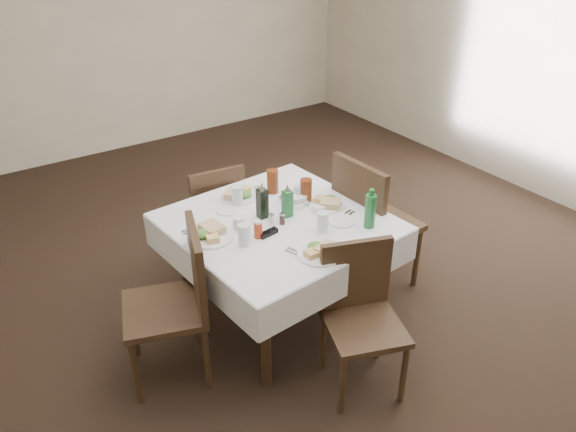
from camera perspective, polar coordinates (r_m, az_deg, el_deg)
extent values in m
plane|color=black|center=(4.04, 0.10, -9.22)|extent=(7.00, 7.00, 0.00)
cube|color=#BEB097|center=(6.45, -18.63, 18.09)|extent=(6.00, 0.04, 2.80)
cylinder|color=#312114|center=(3.27, -2.29, -12.22)|extent=(0.06, 0.06, 0.72)
cylinder|color=#312114|center=(3.87, -10.38, -5.12)|extent=(0.06, 0.06, 0.72)
cylinder|color=#312114|center=(3.75, 8.79, -6.27)|extent=(0.06, 0.06, 0.72)
cylinder|color=#312114|center=(4.29, 0.02, -0.86)|extent=(0.06, 0.06, 0.72)
cube|color=#312114|center=(3.55, -1.01, -0.84)|extent=(1.22, 1.22, 0.03)
cube|color=silver|center=(3.54, -1.02, -0.55)|extent=(1.34, 1.34, 0.01)
cube|color=silver|center=(4.04, -6.44, 1.54)|extent=(1.23, 0.12, 0.22)
cube|color=silver|center=(3.22, 5.88, -6.54)|extent=(1.23, 0.12, 0.22)
cube|color=silver|center=(3.96, 6.04, 0.93)|extent=(0.12, 1.23, 0.22)
cube|color=silver|center=(3.32, -9.44, -5.58)|extent=(0.12, 1.23, 0.22)
cube|color=#312114|center=(4.34, -7.81, 0.15)|extent=(0.45, 0.45, 0.04)
cube|color=#312114|center=(4.07, -7.07, 1.76)|extent=(0.41, 0.08, 0.45)
cylinder|color=#312114|center=(4.64, -6.39, -0.64)|extent=(0.03, 0.03, 0.42)
cylinder|color=#312114|center=(4.36, -4.60, -2.73)|extent=(0.03, 0.03, 0.42)
cylinder|color=#312114|center=(4.54, -10.54, -1.70)|extent=(0.03, 0.03, 0.42)
cylinder|color=#312114|center=(4.25, -8.99, -3.92)|extent=(0.03, 0.03, 0.42)
cube|color=#312114|center=(3.25, 7.78, -11.16)|extent=(0.54, 0.54, 0.04)
cube|color=#312114|center=(3.25, 6.84, -5.98)|extent=(0.41, 0.18, 0.46)
cylinder|color=#312114|center=(3.22, 5.58, -16.68)|extent=(0.03, 0.03, 0.43)
cylinder|color=#312114|center=(3.47, 3.57, -12.50)|extent=(0.03, 0.03, 0.43)
cylinder|color=#312114|center=(3.34, 11.69, -15.30)|extent=(0.03, 0.03, 0.43)
cylinder|color=#312114|center=(3.57, 9.24, -11.40)|extent=(0.03, 0.03, 0.43)
cube|color=#312114|center=(4.06, 9.16, -0.83)|extent=(0.52, 0.52, 0.04)
cube|color=#312114|center=(3.79, 7.11, 1.62)|extent=(0.07, 0.49, 0.54)
cylinder|color=#312114|center=(4.22, 12.97, -4.04)|extent=(0.04, 0.04, 0.50)
cylinder|color=#312114|center=(3.95, 8.88, -6.17)|extent=(0.04, 0.04, 0.50)
cylinder|color=#312114|center=(4.45, 8.90, -1.67)|extent=(0.04, 0.04, 0.50)
cylinder|color=#312114|center=(4.19, 4.79, -3.51)|extent=(0.04, 0.04, 0.50)
cube|color=#312114|center=(3.35, -12.48, -9.30)|extent=(0.58, 0.58, 0.04)
cube|color=#312114|center=(3.21, -9.24, -5.27)|extent=(0.19, 0.45, 0.50)
cylinder|color=#312114|center=(3.66, -15.49, -10.67)|extent=(0.04, 0.04, 0.47)
cylinder|color=#312114|center=(3.66, -9.20, -9.82)|extent=(0.04, 0.04, 0.47)
cylinder|color=#312114|center=(3.36, -15.22, -14.97)|extent=(0.04, 0.04, 0.47)
cylinder|color=#312114|center=(3.36, -8.27, -14.03)|extent=(0.04, 0.04, 0.47)
cylinder|color=white|center=(3.83, -4.93, 2.04)|extent=(0.26, 0.26, 0.01)
cube|color=tan|center=(3.80, -5.52, 2.26)|extent=(0.17, 0.17, 0.04)
cube|color=tan|center=(3.85, -4.51, 2.63)|extent=(0.11, 0.10, 0.03)
ellipsoid|color=#34702A|center=(3.79, -4.42, 2.25)|extent=(0.10, 0.09, 0.04)
cylinder|color=white|center=(3.21, 3.27, -3.88)|extent=(0.26, 0.26, 0.01)
cube|color=tan|center=(3.20, 4.05, -3.40)|extent=(0.16, 0.15, 0.04)
cube|color=tan|center=(3.17, 2.56, -3.78)|extent=(0.09, 0.07, 0.03)
ellipsoid|color=#34702A|center=(3.22, 2.83, -3.09)|extent=(0.10, 0.09, 0.04)
cylinder|color=white|center=(3.72, 3.98, 1.16)|extent=(0.25, 0.25, 0.01)
cube|color=tan|center=(3.68, 4.36, 1.27)|extent=(0.16, 0.16, 0.04)
cube|color=tan|center=(3.73, 3.37, 1.64)|extent=(0.09, 0.10, 0.03)
ellipsoid|color=#34702A|center=(3.74, 4.29, 1.78)|extent=(0.09, 0.08, 0.04)
cylinder|color=white|center=(3.39, -7.90, -2.09)|extent=(0.28, 0.28, 0.01)
cube|color=tan|center=(3.42, -7.75, -1.24)|extent=(0.13, 0.16, 0.05)
cube|color=tan|center=(3.34, -7.72, -2.16)|extent=(0.09, 0.11, 0.04)
ellipsoid|color=#34702A|center=(3.37, -8.70, -1.79)|extent=(0.10, 0.09, 0.05)
cylinder|color=white|center=(3.66, -6.22, 0.56)|extent=(0.15, 0.15, 0.01)
cylinder|color=white|center=(3.54, 5.44, -0.49)|extent=(0.17, 0.17, 0.01)
cylinder|color=silver|center=(3.71, -5.18, 2.07)|extent=(0.07, 0.07, 0.13)
cylinder|color=silver|center=(3.40, 3.54, -0.61)|extent=(0.07, 0.07, 0.13)
cylinder|color=silver|center=(3.74, 1.04, 2.28)|extent=(0.06, 0.06, 0.11)
cylinder|color=silver|center=(3.28, -4.47, -1.88)|extent=(0.07, 0.07, 0.13)
cylinder|color=#652910|center=(3.85, -1.58, 3.55)|extent=(0.08, 0.08, 0.17)
cylinder|color=#652910|center=(3.72, 1.84, 2.57)|extent=(0.08, 0.08, 0.16)
cylinder|color=silver|center=(3.75, 0.64, 1.67)|extent=(0.20, 0.20, 0.04)
cylinder|color=silver|center=(3.73, 0.64, 2.05)|extent=(0.18, 0.18, 0.04)
cube|color=black|center=(3.53, -2.63, 1.27)|extent=(0.06, 0.06, 0.20)
cone|color=silver|center=(3.48, -2.68, 3.07)|extent=(0.03, 0.03, 0.05)
cube|color=#1E682E|center=(3.55, -0.06, 1.27)|extent=(0.05, 0.05, 0.18)
cone|color=silver|center=(3.50, -0.07, 2.91)|extent=(0.03, 0.03, 0.05)
cylinder|color=#AB3416|center=(3.35, -3.05, -1.46)|extent=(0.05, 0.05, 0.09)
cylinder|color=white|center=(3.32, -3.08, -0.64)|extent=(0.04, 0.04, 0.02)
cylinder|color=white|center=(3.48, -1.71, -0.45)|extent=(0.03, 0.03, 0.06)
cylinder|color=silver|center=(3.46, -1.72, 0.10)|extent=(0.03, 0.03, 0.01)
cylinder|color=#3A2A21|center=(3.49, -0.59, -0.35)|extent=(0.03, 0.03, 0.06)
cylinder|color=silver|center=(3.47, -0.60, 0.20)|extent=(0.03, 0.03, 0.01)
cylinder|color=white|center=(3.46, -4.99, -1.30)|extent=(0.12, 0.12, 0.01)
cylinder|color=white|center=(3.44, -5.02, -0.68)|extent=(0.07, 0.07, 0.08)
cylinder|color=black|center=(3.42, -5.04, -0.28)|extent=(0.06, 0.06, 0.01)
torus|color=white|center=(3.47, -4.92, -0.30)|extent=(0.04, 0.05, 0.05)
cube|color=black|center=(3.39, -2.00, -1.74)|extent=(0.13, 0.06, 0.03)
cylinder|color=#1E682E|center=(3.46, 8.34, 0.49)|extent=(0.07, 0.07, 0.22)
cylinder|color=#1E682E|center=(3.40, 8.50, 2.39)|extent=(0.03, 0.03, 0.04)
cube|color=white|center=(3.63, 3.14, 0.69)|extent=(0.09, 0.07, 0.04)
cube|color=pink|center=(3.63, 3.14, 0.79)|extent=(0.07, 0.05, 0.02)
cube|color=silver|center=(3.89, -2.88, 2.53)|extent=(0.02, 0.16, 0.01)
cube|color=silver|center=(3.90, -2.57, 2.62)|extent=(0.02, 0.16, 0.01)
cube|color=silver|center=(3.22, 1.32, -3.80)|extent=(0.08, 0.18, 0.01)
cube|color=silver|center=(3.20, 1.03, -4.04)|extent=(0.08, 0.18, 0.01)
cube|color=silver|center=(3.59, 5.95, -0.10)|extent=(0.18, 0.07, 0.01)
cube|color=silver|center=(3.60, 5.58, 0.04)|extent=(0.18, 0.07, 0.01)
cube|color=silver|center=(3.50, -9.27, -1.21)|extent=(0.20, 0.03, 0.01)
cube|color=silver|center=(3.47, -9.07, -1.43)|extent=(0.20, 0.03, 0.01)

